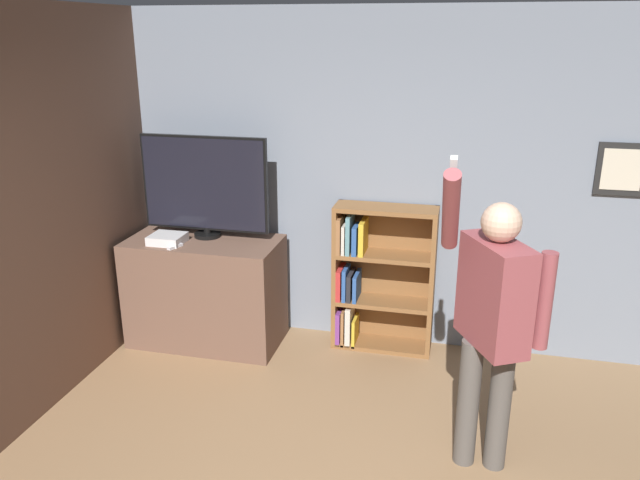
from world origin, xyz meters
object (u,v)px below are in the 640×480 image
game_console (167,239)px  bookshelf (374,278)px  television (205,186)px  person (492,313)px

game_console → bookshelf: bearing=12.9°
television → game_console: 0.52m
game_console → bookshelf: 1.69m
bookshelf → person: size_ratio=0.63×
television → bookshelf: size_ratio=0.87×
television → game_console: size_ratio=3.98×
television → bookshelf: television is taller
television → bookshelf: 1.56m
game_console → bookshelf: size_ratio=0.22×
bookshelf → person: 1.66m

